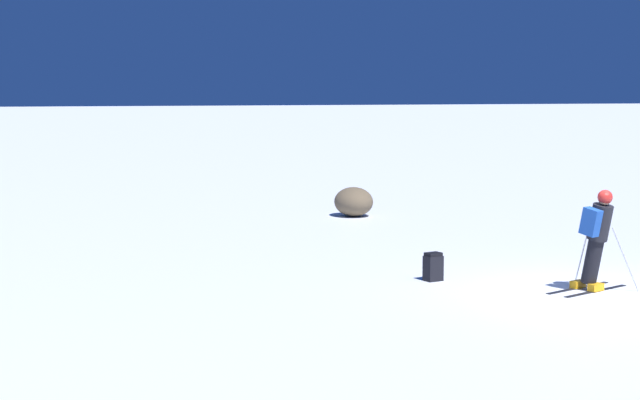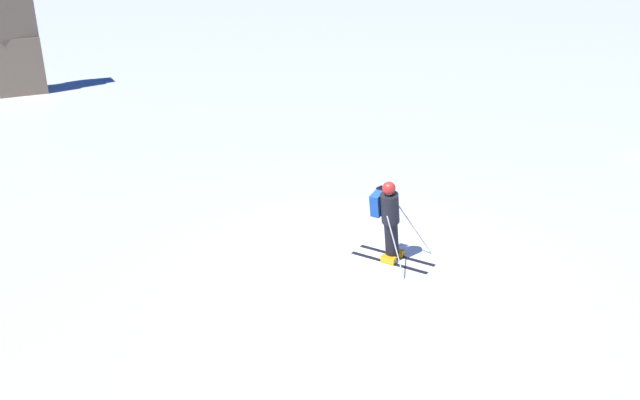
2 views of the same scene
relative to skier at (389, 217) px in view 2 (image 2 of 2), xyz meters
The scene contains 4 objects.
ground_plane 0.99m from the skier, 169.40° to the left, with size 300.00×300.00×0.00m, color white.
skier is the anchor object (origin of this frame).
rock_pillar 20.84m from the skier, 100.30° to the left, with size 1.86×1.63×6.61m.
spare_backpack 2.85m from the skier, 54.78° to the left, with size 0.30×0.35×0.50m.
Camera 2 is at (-6.45, -8.49, 5.61)m, focal length 35.00 mm.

